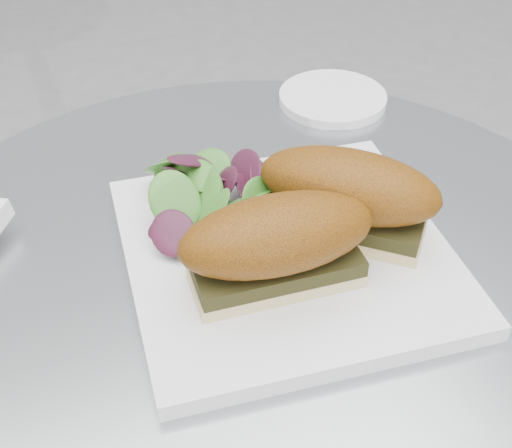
{
  "coord_description": "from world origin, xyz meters",
  "views": [
    {
      "loc": [
        -0.18,
        -0.41,
        1.15
      ],
      "look_at": [
        0.01,
        0.02,
        0.77
      ],
      "focal_mm": 50.0,
      "sensor_mm": 36.0,
      "label": 1
    }
  ],
  "objects": [
    {
      "name": "table",
      "position": [
        0.0,
        0.0,
        0.49
      ],
      "size": [
        0.7,
        0.7,
        0.73
      ],
      "color": "#A6A9AD",
      "rests_on": "ground"
    },
    {
      "name": "plate",
      "position": [
        0.03,
        0.01,
        0.74
      ],
      "size": [
        0.31,
        0.31,
        0.02
      ],
      "primitive_type": "cube",
      "rotation": [
        0.0,
        0.0,
        -0.13
      ],
      "color": "white",
      "rests_on": "table"
    },
    {
      "name": "sandwich_left",
      "position": [
        0.0,
        -0.03,
        0.79
      ],
      "size": [
        0.17,
        0.09,
        0.08
      ],
      "rotation": [
        0.0,
        0.0,
        -0.1
      ],
      "color": "beige",
      "rests_on": "plate"
    },
    {
      "name": "sandwich_right",
      "position": [
        0.09,
        0.0,
        0.79
      ],
      "size": [
        0.16,
        0.16,
        0.08
      ],
      "rotation": [
        0.0,
        0.0,
        -0.74
      ],
      "color": "beige",
      "rests_on": "plate"
    },
    {
      "name": "salad",
      "position": [
        -0.02,
        0.08,
        0.77
      ],
      "size": [
        0.12,
        0.12,
        0.05
      ],
      "primitive_type": null,
      "color": "#518C2D",
      "rests_on": "plate"
    },
    {
      "name": "saucer",
      "position": [
        0.2,
        0.24,
        0.74
      ],
      "size": [
        0.13,
        0.13,
        0.01
      ],
      "primitive_type": "cylinder",
      "color": "white",
      "rests_on": "table"
    }
  ]
}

